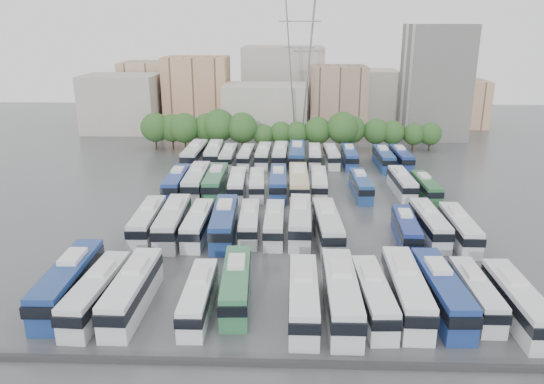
{
  "coord_description": "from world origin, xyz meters",
  "views": [
    {
      "loc": [
        0.2,
        -69.42,
        26.57
      ],
      "look_at": [
        -2.38,
        3.48,
        3.0
      ],
      "focal_mm": 35.0,
      "sensor_mm": 36.0,
      "label": 1
    }
  ],
  "objects_px": {
    "bus_r2_s13": "(425,187)",
    "bus_r3_s7": "(297,155)",
    "bus_r0_s9": "(373,296)",
    "bus_r1_s5": "(249,222)",
    "bus_r1_s13": "(459,228)",
    "bus_r3_s4": "(246,156)",
    "bus_r3_s10": "(349,156)",
    "bus_r0_s7": "(303,297)",
    "bus_r2_s12": "(402,183)",
    "bus_r2_s6": "(278,183)",
    "bus_r3_s2": "(214,154)",
    "bus_r1_s4": "(224,222)",
    "bus_r3_s13": "(401,157)",
    "bus_r1_s2": "(173,221)",
    "bus_r0_s1": "(97,292)",
    "bus_r2_s2": "(197,181)",
    "bus_r2_s3": "(216,182)",
    "bus_r0_s8": "(341,294)",
    "bus_r3_s12": "(384,158)",
    "apartment_tower": "(435,82)",
    "bus_r3_s3": "(228,157)",
    "bus_r2_s5": "(257,184)",
    "bus_r0_s13": "(517,301)",
    "bus_r0_s10": "(406,290)",
    "bus_r1_s6": "(274,223)",
    "bus_r1_s12": "(429,223)",
    "bus_r3_s9": "(331,156)",
    "bus_r3_s8": "(315,155)",
    "bus_r1_s7": "(300,220)",
    "bus_r1_s1": "(148,221)",
    "bus_r1_s8": "(328,226)",
    "bus_r2_s4": "(237,184)",
    "bus_r0_s5": "(236,284)",
    "bus_r2_s7": "(299,183)",
    "bus_r2_s10": "(361,185)",
    "bus_r0_s2": "(132,290)",
    "bus_r3_s5": "(263,155)",
    "bus_r2_s1": "(176,183)",
    "bus_r0_s12": "(476,293)",
    "bus_r3_s6": "(280,155)",
    "electricity_pylon": "(300,59)",
    "bus_r1_s3": "(198,224)"
  },
  "relations": [
    {
      "from": "apartment_tower",
      "to": "bus_r1_s13",
      "type": "relative_size",
      "value": 2.19
    },
    {
      "from": "bus_r3_s13",
      "to": "bus_r0_s10",
      "type": "bearing_deg",
      "value": -102.79
    },
    {
      "from": "bus_r2_s4",
      "to": "bus_r3_s12",
      "type": "bearing_deg",
      "value": 31.93
    },
    {
      "from": "bus_r2_s12",
      "to": "bus_r2_s13",
      "type": "relative_size",
      "value": 1.06
    },
    {
      "from": "bus_r1_s1",
      "to": "bus_r1_s5",
      "type": "distance_m",
      "value": 13.21
    },
    {
      "from": "bus_r2_s5",
      "to": "bus_r3_s6",
      "type": "xyz_separation_m",
      "value": [
        3.37,
        18.61,
        0.2
      ]
    },
    {
      "from": "bus_r0_s1",
      "to": "bus_r2_s6",
      "type": "bearing_deg",
      "value": 68.73
    },
    {
      "from": "bus_r0_s10",
      "to": "bus_r1_s6",
      "type": "bearing_deg",
      "value": 127.18
    },
    {
      "from": "bus_r0_s13",
      "to": "bus_r2_s6",
      "type": "xyz_separation_m",
      "value": [
        -23.02,
        37.13,
        -0.02
      ]
    },
    {
      "from": "bus_r3_s4",
      "to": "bus_r3_s10",
      "type": "xyz_separation_m",
      "value": [
        19.96,
        0.34,
        0.08
      ]
    },
    {
      "from": "bus_r1_s6",
      "to": "bus_r1_s12",
      "type": "relative_size",
      "value": 0.94
    },
    {
      "from": "electricity_pylon",
      "to": "bus_r0_s9",
      "type": "relative_size",
      "value": 2.81
    },
    {
      "from": "bus_r3_s5",
      "to": "bus_r3_s9",
      "type": "distance_m",
      "value": 13.23
    },
    {
      "from": "apartment_tower",
      "to": "bus_r2_s12",
      "type": "xyz_separation_m",
      "value": [
        -15.76,
        -45.24,
        -11.22
      ]
    },
    {
      "from": "bus_r0_s10",
      "to": "bus_r3_s8",
      "type": "height_order",
      "value": "bus_r0_s10"
    },
    {
      "from": "bus_r0_s5",
      "to": "bus_r2_s7",
      "type": "relative_size",
      "value": 0.9
    },
    {
      "from": "bus_r3_s7",
      "to": "bus_r0_s12",
      "type": "bearing_deg",
      "value": -71.29
    },
    {
      "from": "bus_r1_s4",
      "to": "bus_r3_s8",
      "type": "distance_m",
      "value": 39.53
    },
    {
      "from": "bus_r1_s3",
      "to": "bus_r3_s12",
      "type": "bearing_deg",
      "value": 50.85
    },
    {
      "from": "bus_r2_s13",
      "to": "bus_r3_s7",
      "type": "relative_size",
      "value": 0.82
    },
    {
      "from": "bus_r2_s6",
      "to": "bus_r3_s2",
      "type": "bearing_deg",
      "value": 124.0
    },
    {
      "from": "bus_r0_s7",
      "to": "bus_r0_s13",
      "type": "bearing_deg",
      "value": 0.16
    },
    {
      "from": "bus_r3_s4",
      "to": "bus_r3_s10",
      "type": "distance_m",
      "value": 19.96
    },
    {
      "from": "bus_r0_s9",
      "to": "bus_r1_s8",
      "type": "height_order",
      "value": "bus_r1_s8"
    },
    {
      "from": "bus_r1_s7",
      "to": "bus_r2_s12",
      "type": "xyz_separation_m",
      "value": [
        16.67,
        17.95,
        -0.2
      ]
    },
    {
      "from": "bus_r3_s2",
      "to": "bus_r0_s8",
      "type": "bearing_deg",
      "value": -72.42
    },
    {
      "from": "bus_r2_s13",
      "to": "bus_r3_s7",
      "type": "height_order",
      "value": "bus_r3_s7"
    },
    {
      "from": "bus_r1_s7",
      "to": "bus_r1_s13",
      "type": "height_order",
      "value": "bus_r1_s7"
    },
    {
      "from": "bus_r0_s9",
      "to": "bus_r1_s5",
      "type": "bearing_deg",
      "value": 122.06
    },
    {
      "from": "bus_r1_s13",
      "to": "bus_r3_s3",
      "type": "relative_size",
      "value": 1.03
    },
    {
      "from": "bus_r1_s4",
      "to": "bus_r2_s3",
      "type": "xyz_separation_m",
      "value": [
        -3.55,
        17.84,
        -0.05
      ]
    },
    {
      "from": "bus_r0_s7",
      "to": "bus_r2_s13",
      "type": "xyz_separation_m",
      "value": [
        19.95,
        35.97,
        -0.25
      ]
    },
    {
      "from": "bus_r0_s12",
      "to": "bus_r3_s13",
      "type": "xyz_separation_m",
      "value": [
        3.2,
        53.07,
        0.06
      ]
    },
    {
      "from": "bus_r0_s1",
      "to": "bus_r2_s2",
      "type": "bearing_deg",
      "value": 87.65
    },
    {
      "from": "bus_r2_s6",
      "to": "bus_r0_s7",
      "type": "bearing_deg",
      "value": -85.76
    },
    {
      "from": "bus_r0_s2",
      "to": "bus_r1_s7",
      "type": "relative_size",
      "value": 1.0
    },
    {
      "from": "bus_r1_s2",
      "to": "bus_r1_s13",
      "type": "bearing_deg",
      "value": -2.47
    },
    {
      "from": "bus_r2_s6",
      "to": "bus_r3_s8",
      "type": "bearing_deg",
      "value": 70.19
    },
    {
      "from": "bus_r0_s7",
      "to": "bus_r3_s9",
      "type": "relative_size",
      "value": 1.15
    },
    {
      "from": "bus_r1_s13",
      "to": "bus_r3_s4",
      "type": "xyz_separation_m",
      "value": [
        -29.92,
        36.72,
        -0.16
      ]
    },
    {
      "from": "bus_r0_s8",
      "to": "bus_r2_s5",
      "type": "relative_size",
      "value": 1.24
    },
    {
      "from": "bus_r1_s4",
      "to": "bus_r3_s13",
      "type": "bearing_deg",
      "value": 48.3
    },
    {
      "from": "bus_r3_s10",
      "to": "bus_r3_s12",
      "type": "xyz_separation_m",
      "value": [
        6.35,
        -1.3,
        0.05
      ]
    },
    {
      "from": "bus_r1_s2",
      "to": "bus_r3_s7",
      "type": "height_order",
      "value": "bus_r3_s7"
    },
    {
      "from": "bus_r3_s2",
      "to": "bus_r2_s1",
      "type": "bearing_deg",
      "value": -101.8
    },
    {
      "from": "bus_r1_s6",
      "to": "bus_r3_s6",
      "type": "xyz_separation_m",
      "value": [
        0.01,
        36.09,
        0.13
      ]
    },
    {
      "from": "bus_r2_s7",
      "to": "bus_r2_s10",
      "type": "xyz_separation_m",
      "value": [
        9.93,
        0.6,
        -0.38
      ]
    },
    {
      "from": "bus_r3_s7",
      "to": "bus_r0_s9",
      "type": "bearing_deg",
      "value": -81.75
    },
    {
      "from": "bus_r2_s2",
      "to": "bus_r2_s5",
      "type": "distance_m",
      "value": 9.73
    },
    {
      "from": "bus_r1_s12",
      "to": "bus_r2_s12",
      "type": "relative_size",
      "value": 1.04
    }
  ]
}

